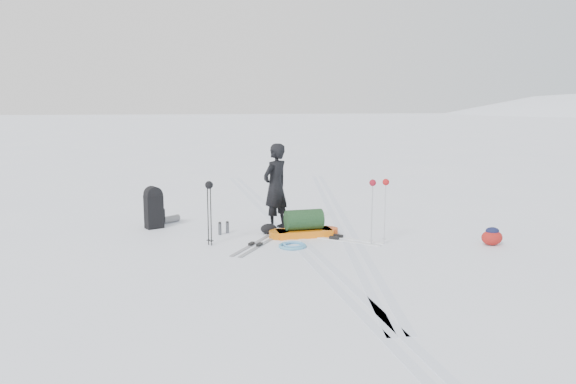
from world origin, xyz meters
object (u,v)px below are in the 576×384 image
skier (275,187)px  pulk_sled (304,226)px  ski_poles_black (209,193)px  expedition_rucksack (156,208)px

skier → pulk_sled: size_ratio=1.25×
pulk_sled → ski_poles_black: bearing=-173.6°
expedition_rucksack → ski_poles_black: (1.13, -1.71, 0.59)m
skier → expedition_rucksack: bearing=-55.1°
pulk_sled → expedition_rucksack: bearing=151.1°
skier → ski_poles_black: skier is taller
ski_poles_black → expedition_rucksack: bearing=114.0°
ski_poles_black → pulk_sled: bearing=2.7°
skier → pulk_sled: 1.13m
pulk_sled → expedition_rucksack: size_ratio=1.60×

